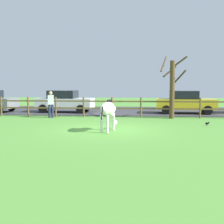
{
  "coord_description": "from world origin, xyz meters",
  "views": [
    {
      "loc": [
        1.52,
        -14.29,
        2.18
      ],
      "look_at": [
        0.16,
        0.59,
        0.76
      ],
      "focal_mm": 50.1,
      "sensor_mm": 36.0,
      "label": 1
    }
  ],
  "objects_px": {
    "crow_on_grass": "(207,123)",
    "parked_car_white": "(65,101)",
    "visitor_near_fence": "(51,103)",
    "parked_car_yellow": "(185,102)",
    "zebra": "(108,111)",
    "bare_tree": "(172,86)"
  },
  "relations": [
    {
      "from": "bare_tree",
      "to": "crow_on_grass",
      "type": "height_order",
      "value": "bare_tree"
    },
    {
      "from": "zebra",
      "to": "parked_car_white",
      "type": "bearing_deg",
      "value": 116.22
    },
    {
      "from": "zebra",
      "to": "parked_car_white",
      "type": "relative_size",
      "value": 0.46
    },
    {
      "from": "zebra",
      "to": "visitor_near_fence",
      "type": "xyz_separation_m",
      "value": [
        -4.08,
        4.97,
        -0.02
      ]
    },
    {
      "from": "visitor_near_fence",
      "to": "crow_on_grass",
      "type": "bearing_deg",
      "value": -17.66
    },
    {
      "from": "visitor_near_fence",
      "to": "parked_car_yellow",
      "type": "bearing_deg",
      "value": 19.6
    },
    {
      "from": "bare_tree",
      "to": "zebra",
      "type": "distance_m",
      "value": 6.36
    },
    {
      "from": "crow_on_grass",
      "to": "parked_car_white",
      "type": "distance_m",
      "value": 10.63
    },
    {
      "from": "bare_tree",
      "to": "visitor_near_fence",
      "type": "bearing_deg",
      "value": -177.23
    },
    {
      "from": "parked_car_yellow",
      "to": "parked_car_white",
      "type": "distance_m",
      "value": 8.49
    },
    {
      "from": "bare_tree",
      "to": "parked_car_white",
      "type": "height_order",
      "value": "bare_tree"
    },
    {
      "from": "parked_car_yellow",
      "to": "visitor_near_fence",
      "type": "distance_m",
      "value": 9.1
    },
    {
      "from": "crow_on_grass",
      "to": "parked_car_white",
      "type": "bearing_deg",
      "value": 145.8
    },
    {
      "from": "zebra",
      "to": "parked_car_white",
      "type": "height_order",
      "value": "parked_car_white"
    },
    {
      "from": "bare_tree",
      "to": "crow_on_grass",
      "type": "xyz_separation_m",
      "value": [
        1.45,
        -3.18,
        -1.81
      ]
    },
    {
      "from": "bare_tree",
      "to": "crow_on_grass",
      "type": "relative_size",
      "value": 17.58
    },
    {
      "from": "crow_on_grass",
      "to": "bare_tree",
      "type": "bearing_deg",
      "value": 114.53
    },
    {
      "from": "parked_car_white",
      "to": "parked_car_yellow",
      "type": "bearing_deg",
      "value": -0.6
    },
    {
      "from": "bare_tree",
      "to": "visitor_near_fence",
      "type": "distance_m",
      "value": 7.48
    },
    {
      "from": "zebra",
      "to": "parked_car_yellow",
      "type": "xyz_separation_m",
      "value": [
        4.49,
        8.03,
        -0.08
      ]
    },
    {
      "from": "parked_car_white",
      "to": "visitor_near_fence",
      "type": "height_order",
      "value": "visitor_near_fence"
    },
    {
      "from": "zebra",
      "to": "crow_on_grass",
      "type": "xyz_separation_m",
      "value": [
        4.77,
        2.16,
        -0.8
      ]
    }
  ]
}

